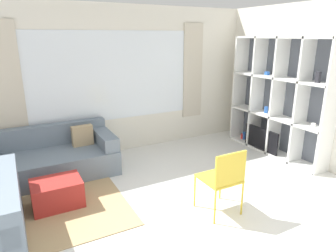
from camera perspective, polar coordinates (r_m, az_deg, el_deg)
wall_back at (r=5.64m, az=-10.54°, el=8.38°), size 6.79×0.11×2.70m
wall_right at (r=5.86m, az=22.89°, el=7.60°), size 0.07×4.47×2.70m
area_rug at (r=4.33m, az=-23.09°, el=-14.51°), size 2.12×1.83×0.01m
shelving_unit at (r=5.87m, az=20.30°, el=4.78°), size 0.36×2.10×2.15m
couch_main at (r=5.16m, az=-21.29°, el=-5.79°), size 1.97×0.99×0.74m
ottoman at (r=4.27m, az=-20.37°, el=-11.93°), size 0.63×0.47×0.36m
folding_chair at (r=3.75m, az=10.52°, el=-9.43°), size 0.44×0.46×0.86m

